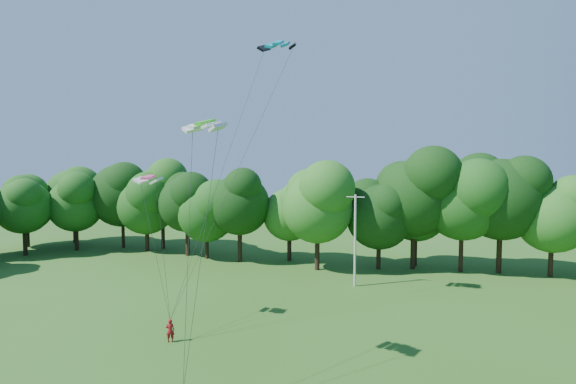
% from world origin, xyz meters
% --- Properties ---
extents(utility_pole, '(1.79, 0.26, 8.93)m').
position_xyz_m(utility_pole, '(1.80, 28.24, 4.57)').
color(utility_pole, '#B2B3AA').
rests_on(utility_pole, ground).
extents(kite_flyer_left, '(0.68, 0.58, 1.58)m').
position_xyz_m(kite_flyer_left, '(-7.71, 11.00, 0.79)').
color(kite_flyer_left, maroon).
rests_on(kite_flyer_left, ground).
extents(kite_teal, '(3.09, 1.45, 0.70)m').
position_xyz_m(kite_teal, '(-3.42, 20.80, 21.81)').
color(kite_teal, '#0588A3').
rests_on(kite_teal, ground).
extents(kite_green, '(2.76, 1.90, 0.43)m').
position_xyz_m(kite_green, '(-2.99, 7.50, 14.28)').
color(kite_green, green).
rests_on(kite_green, ground).
extents(kite_pink, '(2.06, 1.03, 0.33)m').
position_xyz_m(kite_pink, '(-11.02, 13.58, 10.98)').
color(kite_pink, '#DD3D73').
rests_on(kite_pink, ground).
extents(tree_back_west, '(8.99, 8.99, 13.07)m').
position_xyz_m(tree_back_west, '(-26.65, 38.61, 8.16)').
color(tree_back_west, '#312413').
rests_on(tree_back_west, ground).
extents(tree_back_center, '(9.47, 9.47, 13.77)m').
position_xyz_m(tree_back_center, '(6.83, 37.28, 8.60)').
color(tree_back_center, black).
rests_on(tree_back_center, ground).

